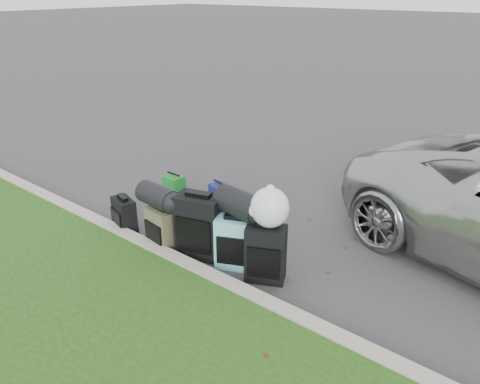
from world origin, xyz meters
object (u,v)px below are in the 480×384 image
Objects in this scene: suitcase_small_black at (125,215)px; suitcase_large_black_right at (266,254)px; tote_navy at (219,194)px; suitcase_teal at (235,243)px; suitcase_large_black_left at (200,226)px; tote_green at (174,186)px; suitcase_olive at (162,229)px.

suitcase_large_black_right is at bearing 23.33° from suitcase_small_black.
suitcase_large_black_right is 2.23× the size of tote_navy.
suitcase_large_black_right is 2.11m from tote_navy.
suitcase_large_black_right is at bearing -24.51° from suitcase_teal.
suitcase_large_black_right is at bearing -12.72° from suitcase_large_black_left.
suitcase_large_black_right reaches higher than tote_green.
tote_navy is (0.38, 1.46, -0.09)m from suitcase_small_black.
suitcase_small_black is 1.43× the size of tote_green.
tote_navy is at bearing 111.83° from suitcase_teal.
suitcase_large_black_right is 2.63m from tote_green.
tote_green is (-1.52, 1.02, -0.23)m from suitcase_large_black_left.
tote_green is at bearing 132.75° from suitcase_large_black_right.
suitcase_large_black_right is (0.92, 0.07, -0.06)m from suitcase_large_black_left.
suitcase_olive is 0.83× the size of suitcase_large_black_right.
tote_navy is (-1.73, 1.19, -0.18)m from suitcase_large_black_right.
suitcase_large_black_right is (1.39, 0.25, 0.06)m from suitcase_olive.
tote_green is 0.76m from tote_navy.
tote_green is at bearing 139.10° from suitcase_olive.
suitcase_large_black_right is at bearing -21.03° from tote_navy.
suitcase_small_black is 1.26m from tote_green.
suitcase_large_black_right reaches higher than suitcase_olive.
suitcase_large_black_left reaches higher than suitcase_olive.
tote_green is (-2.44, 0.94, -0.16)m from suitcase_large_black_right.
suitcase_olive reaches higher than tote_green.
suitcase_olive is at bearing -176.44° from suitcase_large_black_left.
suitcase_teal is 1.88× the size of tote_green.
suitcase_large_black_left is at bearing 162.55° from suitcase_teal.
suitcase_olive is 1.60m from tote_green.
suitcase_large_black_left is 1.45× the size of suitcase_olive.
suitcase_large_black_left is 1.27× the size of suitcase_teal.
suitcase_teal reaches higher than tote_green.
suitcase_teal reaches higher than tote_navy.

